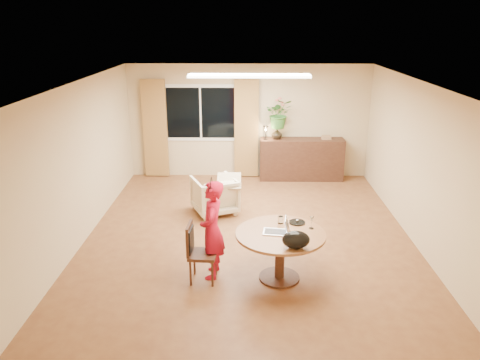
# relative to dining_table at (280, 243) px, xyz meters

# --- Properties ---
(floor) EXTENTS (6.50, 6.50, 0.00)m
(floor) POSITION_rel_dining_table_xyz_m (-0.44, 1.44, -0.56)
(floor) COLOR brown
(floor) RESTS_ON ground
(ceiling) EXTENTS (6.50, 6.50, 0.00)m
(ceiling) POSITION_rel_dining_table_xyz_m (-0.44, 1.44, 2.04)
(ceiling) COLOR white
(ceiling) RESTS_ON wall_back
(wall_back) EXTENTS (5.50, 0.00, 5.50)m
(wall_back) POSITION_rel_dining_table_xyz_m (-0.44, 4.69, 0.74)
(wall_back) COLOR tan
(wall_back) RESTS_ON floor
(wall_left) EXTENTS (0.00, 6.50, 6.50)m
(wall_left) POSITION_rel_dining_table_xyz_m (-3.19, 1.44, 0.74)
(wall_left) COLOR tan
(wall_left) RESTS_ON floor
(wall_right) EXTENTS (0.00, 6.50, 6.50)m
(wall_right) POSITION_rel_dining_table_xyz_m (2.31, 1.44, 0.74)
(wall_right) COLOR tan
(wall_right) RESTS_ON floor
(window) EXTENTS (1.70, 0.03, 1.30)m
(window) POSITION_rel_dining_table_xyz_m (-1.54, 4.68, 0.94)
(window) COLOR white
(window) RESTS_ON wall_back
(curtain_left) EXTENTS (0.55, 0.08, 2.25)m
(curtain_left) POSITION_rel_dining_table_xyz_m (-2.59, 4.60, 0.58)
(curtain_left) COLOR brown
(curtain_left) RESTS_ON wall_back
(curtain_right) EXTENTS (0.55, 0.08, 2.25)m
(curtain_right) POSITION_rel_dining_table_xyz_m (-0.49, 4.60, 0.58)
(curtain_right) COLOR brown
(curtain_right) RESTS_ON wall_back
(ceiling_panel) EXTENTS (2.20, 0.35, 0.05)m
(ceiling_panel) POSITION_rel_dining_table_xyz_m (-0.44, 2.64, 2.00)
(ceiling_panel) COLOR white
(ceiling_panel) RESTS_ON ceiling
(dining_table) EXTENTS (1.26, 1.26, 0.72)m
(dining_table) POSITION_rel_dining_table_xyz_m (0.00, 0.00, 0.00)
(dining_table) COLOR brown
(dining_table) RESTS_ON floor
(dining_chair) EXTENTS (0.44, 0.41, 0.86)m
(dining_chair) POSITION_rel_dining_table_xyz_m (-1.08, -0.07, -0.13)
(dining_chair) COLOR #311910
(dining_chair) RESTS_ON floor
(child) EXTENTS (0.54, 0.37, 1.44)m
(child) POSITION_rel_dining_table_xyz_m (-0.96, 0.08, 0.16)
(child) COLOR red
(child) RESTS_ON floor
(laptop) EXTENTS (0.38, 0.28, 0.24)m
(laptop) POSITION_rel_dining_table_xyz_m (-0.07, 0.01, 0.27)
(laptop) COLOR #B7B7BC
(laptop) RESTS_ON dining_table
(tumbler) EXTENTS (0.08, 0.08, 0.11)m
(tumbler) POSITION_rel_dining_table_xyz_m (0.02, 0.32, 0.21)
(tumbler) COLOR white
(tumbler) RESTS_ON dining_table
(wine_glass) EXTENTS (0.06, 0.06, 0.19)m
(wine_glass) POSITION_rel_dining_table_xyz_m (0.45, 0.15, 0.25)
(wine_glass) COLOR white
(wine_glass) RESTS_ON dining_table
(pot_lid) EXTENTS (0.27, 0.27, 0.04)m
(pot_lid) POSITION_rel_dining_table_xyz_m (0.26, 0.34, 0.17)
(pot_lid) COLOR white
(pot_lid) RESTS_ON dining_table
(handbag) EXTENTS (0.38, 0.24, 0.24)m
(handbag) POSITION_rel_dining_table_xyz_m (0.16, -0.46, 0.27)
(handbag) COLOR black
(handbag) RESTS_ON dining_table
(armchair) EXTENTS (1.00, 1.02, 0.71)m
(armchair) POSITION_rel_dining_table_xyz_m (-1.09, 2.42, -0.21)
(armchair) COLOR beige
(armchair) RESTS_ON floor
(throw) EXTENTS (0.46, 0.56, 0.03)m
(throw) POSITION_rel_dining_table_xyz_m (-0.81, 2.40, 0.16)
(throw) COLOR beige
(throw) RESTS_ON armchair
(sideboard) EXTENTS (1.90, 0.47, 0.95)m
(sideboard) POSITION_rel_dining_table_xyz_m (0.78, 4.45, -0.09)
(sideboard) COLOR #311910
(sideboard) RESTS_ON floor
(vase) EXTENTS (0.29, 0.29, 0.25)m
(vase) POSITION_rel_dining_table_xyz_m (0.20, 4.45, 0.51)
(vase) COLOR black
(vase) RESTS_ON sideboard
(bouquet) EXTENTS (0.60, 0.53, 0.66)m
(bouquet) POSITION_rel_dining_table_xyz_m (0.24, 4.45, 0.97)
(bouquet) COLOR #346B28
(bouquet) RESTS_ON vase
(book_stack) EXTENTS (0.22, 0.17, 0.09)m
(book_stack) POSITION_rel_dining_table_xyz_m (1.32, 4.45, 0.43)
(book_stack) COLOR brown
(book_stack) RESTS_ON sideboard
(desk_lamp) EXTENTS (0.15, 0.15, 0.32)m
(desk_lamp) POSITION_rel_dining_table_xyz_m (-0.06, 4.40, 0.55)
(desk_lamp) COLOR black
(desk_lamp) RESTS_ON sideboard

